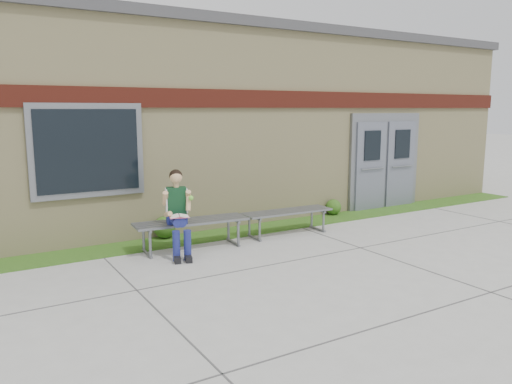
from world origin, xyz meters
TOP-DOWN VIEW (x-y plane):
  - ground at (0.00, 0.00)m, footprint 80.00×80.00m
  - grass_strip at (0.00, 2.60)m, footprint 16.00×0.80m
  - school_building at (-0.00, 5.99)m, footprint 16.20×6.22m
  - bench_left at (-1.55, 1.96)m, footprint 2.00×0.70m
  - bench_right at (0.45, 1.96)m, footprint 1.82×0.57m
  - girl at (-1.88, 1.76)m, footprint 0.53×0.87m
  - shrub_mid at (-1.71, 2.85)m, footprint 0.41×0.41m
  - shrub_east at (2.34, 2.85)m, footprint 0.35×0.35m

SIDE VIEW (x-z plane):
  - ground at x=0.00m, z-range 0.00..0.00m
  - grass_strip at x=0.00m, z-range 0.00..0.02m
  - shrub_east at x=2.34m, z-range 0.02..0.37m
  - shrub_mid at x=-1.71m, z-range 0.02..0.43m
  - bench_right at x=0.45m, z-range 0.13..0.60m
  - bench_left at x=-1.55m, z-range 0.14..0.65m
  - girl at x=-1.88m, z-range 0.05..1.46m
  - school_building at x=0.00m, z-range 0.00..4.20m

